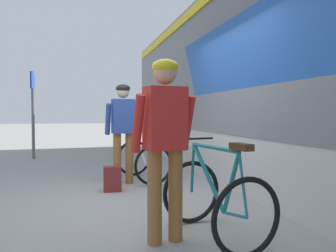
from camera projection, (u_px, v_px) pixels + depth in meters
name	position (u px, v px, depth m)	size (l,w,h in m)	color
ground_plane	(140.00, 203.00, 4.64)	(80.00, 80.00, 0.00)	gray
cyclist_near_in_blue	(123.00, 124.00, 5.87)	(0.63, 0.34, 1.76)	#935B2D
cyclist_far_in_red	(165.00, 134.00, 3.18)	(0.64, 0.37, 1.76)	#935B2D
bicycle_near_silver	(143.00, 159.00, 6.19)	(0.89, 1.18, 0.99)	black
bicycle_far_teal	(216.00, 199.00, 3.30)	(0.86, 1.16, 0.99)	black
backpack_on_platform	(112.00, 179.00, 5.32)	(0.28, 0.18, 0.40)	maroon
platform_sign_post	(33.00, 100.00, 9.10)	(0.08, 0.70, 2.40)	#595B60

